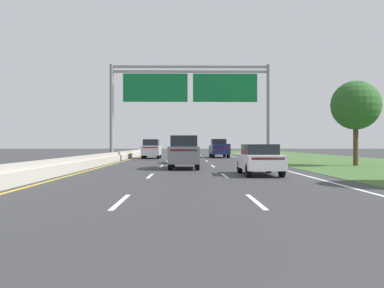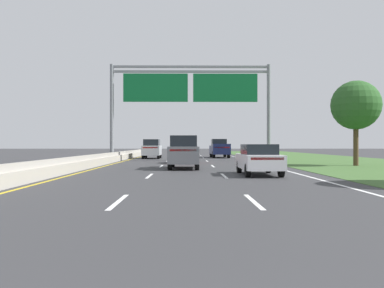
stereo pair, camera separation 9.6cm
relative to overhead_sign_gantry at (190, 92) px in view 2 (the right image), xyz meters
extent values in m
plane|color=#333335|center=(-0.30, -2.32, -6.45)|extent=(220.00, 220.00, 0.00)
cube|color=white|center=(-2.15, -26.82, -6.45)|extent=(0.14, 3.00, 0.01)
cube|color=white|center=(-2.15, -17.82, -6.45)|extent=(0.14, 3.00, 0.01)
cube|color=white|center=(-2.15, -8.82, -6.45)|extent=(0.14, 3.00, 0.01)
cube|color=white|center=(-2.15, 0.18, -6.45)|extent=(0.14, 3.00, 0.01)
cube|color=white|center=(-2.15, 9.18, -6.45)|extent=(0.14, 3.00, 0.01)
cube|color=white|center=(-2.15, 18.18, -6.45)|extent=(0.14, 3.00, 0.01)
cube|color=white|center=(-2.15, 27.18, -6.45)|extent=(0.14, 3.00, 0.01)
cube|color=white|center=(-2.15, 36.18, -6.45)|extent=(0.14, 3.00, 0.01)
cube|color=white|center=(-2.15, 45.18, -6.45)|extent=(0.14, 3.00, 0.01)
cube|color=white|center=(1.55, -26.82, -6.45)|extent=(0.14, 3.00, 0.01)
cube|color=white|center=(1.55, -17.82, -6.45)|extent=(0.14, 3.00, 0.01)
cube|color=white|center=(1.55, -8.82, -6.45)|extent=(0.14, 3.00, 0.01)
cube|color=white|center=(1.55, 0.18, -6.45)|extent=(0.14, 3.00, 0.01)
cube|color=white|center=(1.55, 9.18, -6.45)|extent=(0.14, 3.00, 0.01)
cube|color=white|center=(1.55, 18.18, -6.45)|extent=(0.14, 3.00, 0.01)
cube|color=white|center=(1.55, 27.18, -6.45)|extent=(0.14, 3.00, 0.01)
cube|color=white|center=(1.55, 36.18, -6.45)|extent=(0.14, 3.00, 0.01)
cube|color=white|center=(1.55, 45.18, -6.45)|extent=(0.14, 3.00, 0.01)
cube|color=white|center=(5.60, -2.32, -6.45)|extent=(0.16, 106.00, 0.01)
cube|color=gold|center=(-6.20, -2.32, -6.45)|extent=(0.16, 106.00, 0.01)
cube|color=#3D602D|center=(13.65, -2.32, -6.44)|extent=(14.00, 110.00, 0.02)
cube|color=#A8A399|center=(-6.90, -2.32, -6.18)|extent=(0.60, 110.00, 0.55)
cube|color=#A8A399|center=(-6.90, -2.32, -5.75)|extent=(0.25, 110.00, 0.30)
cylinder|color=gray|center=(-7.35, 0.09, -1.92)|extent=(0.36, 0.36, 9.06)
cylinder|color=gray|center=(7.35, 0.09, -1.92)|extent=(0.36, 0.36, 9.06)
cube|color=gray|center=(0.00, 0.09, 2.38)|extent=(14.70, 0.24, 0.20)
cube|color=gray|center=(0.00, 0.09, 1.93)|extent=(14.70, 0.24, 0.20)
cube|color=#0C602D|center=(-3.25, -0.09, 0.39)|extent=(6.00, 0.12, 2.63)
cube|color=#0C602D|center=(3.25, -0.09, 0.39)|extent=(6.00, 0.12, 2.63)
cube|color=#161E47|center=(3.49, 9.86, -5.53)|extent=(2.13, 5.45, 1.00)
cube|color=black|center=(3.47, 10.71, -4.64)|extent=(1.77, 1.94, 0.78)
cube|color=#B21414|center=(3.55, 7.20, -5.23)|extent=(1.68, 0.12, 0.12)
cube|color=#161E47|center=(3.53, 8.13, -4.93)|extent=(2.05, 1.99, 0.20)
cylinder|color=black|center=(2.59, 11.68, -6.03)|extent=(0.32, 0.85, 0.84)
cylinder|color=black|center=(4.29, 11.72, -6.03)|extent=(0.32, 0.85, 0.84)
cylinder|color=black|center=(2.68, 8.01, -6.03)|extent=(0.32, 0.85, 0.84)
cylinder|color=black|center=(4.38, 8.05, -6.03)|extent=(0.32, 0.85, 0.84)
cube|color=maroon|center=(-0.36, -3.94, -5.76)|extent=(1.87, 4.42, 0.72)
cube|color=black|center=(-0.36, -3.99, -5.14)|extent=(1.59, 2.32, 0.52)
cube|color=#B21414|center=(-0.39, -6.10, -5.55)|extent=(1.53, 0.10, 0.12)
cylinder|color=black|center=(-1.15, -2.43, -6.12)|extent=(0.23, 0.66, 0.66)
cylinder|color=black|center=(0.45, -2.45, -6.12)|extent=(0.23, 0.66, 0.66)
cylinder|color=black|center=(-1.18, -5.43, -6.12)|extent=(0.23, 0.66, 0.66)
cylinder|color=black|center=(0.42, -5.44, -6.12)|extent=(0.23, 0.66, 0.66)
cube|color=slate|center=(-0.49, -11.72, -5.55)|extent=(1.96, 4.72, 1.05)
cube|color=black|center=(-0.49, -11.87, -4.68)|extent=(1.67, 3.02, 0.68)
cube|color=#B21414|center=(-0.52, -14.03, -5.23)|extent=(1.60, 0.10, 0.12)
cylinder|color=black|center=(-1.29, -10.11, -6.07)|extent=(0.27, 0.76, 0.76)
cylinder|color=black|center=(0.35, -10.13, -6.07)|extent=(0.27, 0.76, 0.76)
cylinder|color=black|center=(-1.33, -13.31, -6.07)|extent=(0.27, 0.76, 0.76)
cylinder|color=black|center=(0.31, -13.33, -6.07)|extent=(0.27, 0.76, 0.76)
cube|color=silver|center=(3.38, -17.16, -5.76)|extent=(1.86, 4.41, 0.72)
cube|color=black|center=(3.38, -17.21, -5.14)|extent=(1.58, 2.31, 0.52)
cube|color=#B21414|center=(3.40, -19.32, -5.55)|extent=(1.53, 0.09, 0.12)
cylinder|color=black|center=(2.57, -15.67, -6.12)|extent=(0.23, 0.66, 0.66)
cylinder|color=black|center=(4.17, -15.66, -6.12)|extent=(0.23, 0.66, 0.66)
cylinder|color=black|center=(2.59, -18.67, -6.12)|extent=(0.23, 0.66, 0.66)
cylinder|color=black|center=(4.19, -18.65, -6.12)|extent=(0.23, 0.66, 0.66)
cube|color=#B2B5BA|center=(-4.22, 7.11, -5.55)|extent=(1.93, 4.71, 1.05)
cube|color=black|center=(-4.22, 6.96, -4.68)|extent=(1.65, 3.01, 0.68)
cube|color=#B21414|center=(-4.20, 4.80, -5.23)|extent=(1.60, 0.09, 0.12)
cylinder|color=black|center=(-5.05, 8.70, -6.07)|extent=(0.27, 0.76, 0.76)
cylinder|color=black|center=(-3.41, 8.71, -6.07)|extent=(0.27, 0.76, 0.76)
cylinder|color=black|center=(-5.03, 5.51, -6.07)|extent=(0.27, 0.76, 0.76)
cylinder|color=black|center=(-3.39, 5.52, -6.07)|extent=(0.27, 0.76, 0.76)
cylinder|color=#4C3823|center=(11.95, -8.60, -4.96)|extent=(0.36, 0.36, 2.99)
sphere|color=#285623|center=(11.95, -8.60, -2.04)|extent=(3.55, 3.55, 3.55)
camera|label=1|loc=(-0.35, -37.92, -4.88)|focal=38.04mm
camera|label=2|loc=(-0.25, -37.92, -4.88)|focal=38.04mm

